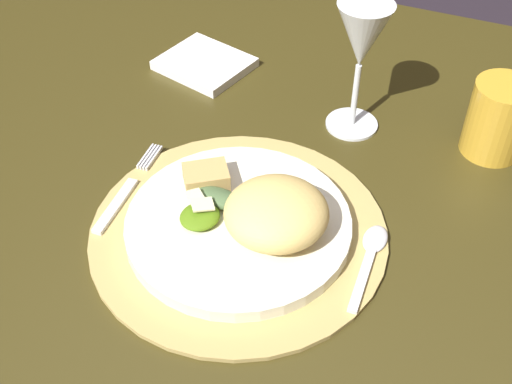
% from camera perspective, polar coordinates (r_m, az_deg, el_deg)
% --- Properties ---
extents(dining_table, '(1.41, 0.96, 0.73)m').
position_cam_1_polar(dining_table, '(0.95, -2.88, -5.06)').
color(dining_table, '#393112').
rests_on(dining_table, ground).
extents(placemat, '(0.33, 0.33, 0.01)m').
position_cam_1_polar(placemat, '(0.74, -1.52, -3.43)').
color(placemat, tan).
rests_on(placemat, dining_table).
extents(dinner_plate, '(0.25, 0.25, 0.02)m').
position_cam_1_polar(dinner_plate, '(0.73, -1.53, -2.84)').
color(dinner_plate, silver).
rests_on(dinner_plate, placemat).
extents(pasta_serving, '(0.15, 0.15, 0.05)m').
position_cam_1_polar(pasta_serving, '(0.69, 1.77, -1.81)').
color(pasta_serving, '#E9C36C').
rests_on(pasta_serving, dinner_plate).
extents(salad_greens, '(0.08, 0.09, 0.02)m').
position_cam_1_polar(salad_greens, '(0.73, -4.16, -0.91)').
color(salad_greens, '#446D10').
rests_on(salad_greens, dinner_plate).
extents(bread_piece, '(0.06, 0.06, 0.02)m').
position_cam_1_polar(bread_piece, '(0.76, -4.32, 1.30)').
color(bread_piece, tan).
rests_on(bread_piece, dinner_plate).
extents(fork, '(0.02, 0.16, 0.00)m').
position_cam_1_polar(fork, '(0.79, -11.16, 0.08)').
color(fork, silver).
rests_on(fork, placemat).
extents(spoon, '(0.03, 0.12, 0.01)m').
position_cam_1_polar(spoon, '(0.72, 9.88, -5.10)').
color(spoon, silver).
rests_on(spoon, placemat).
extents(napkin, '(0.14, 0.13, 0.01)m').
position_cam_1_polar(napkin, '(0.99, -4.44, 10.96)').
color(napkin, white).
rests_on(napkin, dining_table).
extents(wine_glass, '(0.07, 0.07, 0.18)m').
position_cam_1_polar(wine_glass, '(0.82, 9.12, 12.71)').
color(wine_glass, silver).
rests_on(wine_glass, dining_table).
extents(amber_tumbler, '(0.08, 0.08, 0.10)m').
position_cam_1_polar(amber_tumbler, '(0.87, 20.14, 5.94)').
color(amber_tumbler, gold).
rests_on(amber_tumbler, dining_table).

